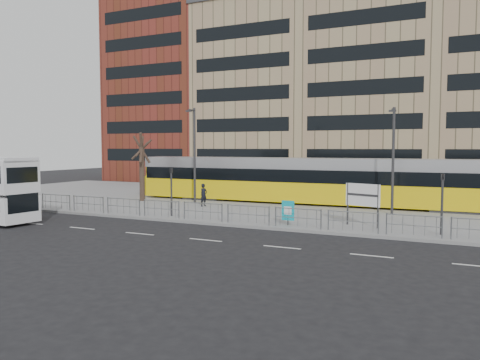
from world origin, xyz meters
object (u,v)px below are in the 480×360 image
at_px(traffic_light_west, 171,186).
at_px(bare_tree, 141,132).
at_px(station_sign, 363,197).
at_px(traffic_light_east, 442,196).
at_px(tram, 318,181).
at_px(ad_panel, 288,211).
at_px(pedestrian, 204,195).
at_px(lamp_post_east, 393,156).
at_px(lamp_post_west, 194,151).

bearing_deg(traffic_light_west, bare_tree, 128.28).
xyz_separation_m(station_sign, traffic_light_east, (4.10, -0.87, 0.31)).
xyz_separation_m(tram, ad_panel, (1.17, -10.36, -0.98)).
bearing_deg(traffic_light_west, traffic_light_east, -8.71).
bearing_deg(tram, bare_tree, -165.12).
bearing_deg(traffic_light_west, station_sign, -4.16).
xyz_separation_m(pedestrian, bare_tree, (-6.43, 1.06, 4.86)).
distance_m(tram, lamp_post_east, 7.18).
xyz_separation_m(tram, lamp_post_east, (5.98, -3.38, 2.08)).
distance_m(pedestrian, traffic_light_west, 5.38).
height_order(tram, lamp_post_west, lamp_post_west).
height_order(tram, traffic_light_east, tram).
xyz_separation_m(ad_panel, traffic_light_east, (8.01, 0.53, 1.16)).
distance_m(station_sign, pedestrian, 13.14).
distance_m(pedestrian, bare_tree, 8.13).
relative_size(tram, traffic_light_east, 9.84).
relative_size(pedestrian, traffic_light_east, 0.55).
distance_m(pedestrian, traffic_light_east, 17.33).
height_order(station_sign, pedestrian, station_sign).
bearing_deg(lamp_post_west, traffic_light_east, -19.22).
xyz_separation_m(lamp_post_west, lamp_post_east, (15.01, 0.10, -0.24)).
height_order(traffic_light_west, lamp_post_east, lamp_post_east).
height_order(pedestrian, lamp_post_west, lamp_post_west).
xyz_separation_m(tram, bare_tree, (-13.83, -3.84, 3.91)).
xyz_separation_m(ad_panel, lamp_post_east, (4.82, 6.97, 3.07)).
distance_m(traffic_light_west, lamp_post_east, 14.60).
xyz_separation_m(station_sign, ad_panel, (-3.91, -1.40, -0.84)).
bearing_deg(traffic_light_east, lamp_post_west, 150.49).
xyz_separation_m(traffic_light_west, bare_tree, (-7.01, 6.29, 3.73)).
bearing_deg(lamp_post_west, station_sign, -21.22).
height_order(ad_panel, traffic_light_east, traffic_light_east).
height_order(ad_panel, lamp_post_west, lamp_post_west).
bearing_deg(pedestrian, ad_panel, -103.92).
distance_m(traffic_light_west, traffic_light_east, 16.00).
xyz_separation_m(traffic_light_west, lamp_post_west, (-2.21, 6.65, 2.15)).
distance_m(traffic_light_west, lamp_post_west, 7.33).
bearing_deg(lamp_post_east, tram, 150.51).
bearing_deg(traffic_light_west, ad_panel, -11.41).
bearing_deg(station_sign, ad_panel, -141.62).
bearing_deg(traffic_light_west, lamp_post_east, 17.99).
height_order(lamp_post_west, lamp_post_east, lamp_post_west).
relative_size(ad_panel, lamp_post_east, 0.20).
distance_m(station_sign, traffic_light_west, 11.96).
relative_size(traffic_light_west, traffic_light_east, 1.00).
relative_size(lamp_post_east, bare_tree, 0.92).
xyz_separation_m(pedestrian, traffic_light_west, (0.58, -5.23, 1.12)).
relative_size(tram, station_sign, 12.72).
height_order(ad_panel, traffic_light_west, traffic_light_west).
height_order(lamp_post_east, bare_tree, bare_tree).
relative_size(pedestrian, bare_tree, 0.22).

